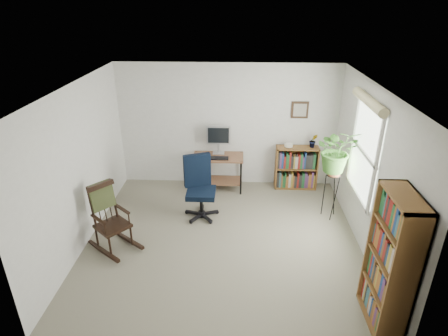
{
  "coord_description": "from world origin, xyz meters",
  "views": [
    {
      "loc": [
        0.23,
        -4.87,
        3.5
      ],
      "look_at": [
        0.0,
        0.4,
        1.05
      ],
      "focal_mm": 30.0,
      "sensor_mm": 36.0,
      "label": 1
    }
  ],
  "objects_px": {
    "tall_bookshelf": "(391,262)",
    "desk": "(218,173)",
    "office_chair": "(201,188)",
    "low_bookshelf": "(296,168)",
    "rocking_chair": "(112,218)"
  },
  "relations": [
    {
      "from": "office_chair",
      "to": "tall_bookshelf",
      "type": "relative_size",
      "value": 0.66
    },
    {
      "from": "rocking_chair",
      "to": "low_bookshelf",
      "type": "height_order",
      "value": "rocking_chair"
    },
    {
      "from": "office_chair",
      "to": "rocking_chair",
      "type": "height_order",
      "value": "office_chair"
    },
    {
      "from": "rocking_chair",
      "to": "tall_bookshelf",
      "type": "xyz_separation_m",
      "value": [
        3.55,
        -1.23,
        0.31
      ]
    },
    {
      "from": "desk",
      "to": "low_bookshelf",
      "type": "bearing_deg",
      "value": 4.51
    },
    {
      "from": "rocking_chair",
      "to": "low_bookshelf",
      "type": "bearing_deg",
      "value": -13.78
    },
    {
      "from": "desk",
      "to": "office_chair",
      "type": "relative_size",
      "value": 0.87
    },
    {
      "from": "desk",
      "to": "low_bookshelf",
      "type": "xyz_separation_m",
      "value": [
        1.52,
        0.12,
        0.08
      ]
    },
    {
      "from": "tall_bookshelf",
      "to": "desk",
      "type": "bearing_deg",
      "value": 123.09
    },
    {
      "from": "low_bookshelf",
      "to": "tall_bookshelf",
      "type": "relative_size",
      "value": 0.51
    },
    {
      "from": "office_chair",
      "to": "low_bookshelf",
      "type": "height_order",
      "value": "office_chair"
    },
    {
      "from": "office_chair",
      "to": "rocking_chair",
      "type": "distance_m",
      "value": 1.54
    },
    {
      "from": "rocking_chair",
      "to": "tall_bookshelf",
      "type": "relative_size",
      "value": 0.63
    },
    {
      "from": "rocking_chair",
      "to": "low_bookshelf",
      "type": "distance_m",
      "value": 3.64
    },
    {
      "from": "desk",
      "to": "office_chair",
      "type": "height_order",
      "value": "office_chair"
    }
  ]
}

